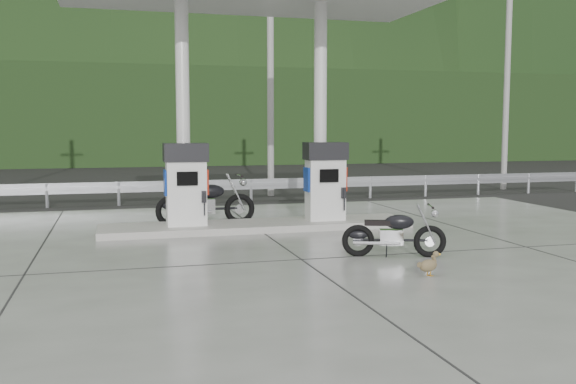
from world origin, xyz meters
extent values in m
plane|color=black|center=(0.00, 0.00, 0.00)|extent=(160.00, 160.00, 0.00)
cube|color=slate|center=(0.00, 0.00, 0.01)|extent=(18.00, 14.00, 0.02)
cube|color=#9C9991|center=(0.00, 2.50, 0.10)|extent=(7.00, 1.40, 0.15)
cylinder|color=white|center=(-1.60, 2.90, 2.67)|extent=(0.30, 0.30, 5.00)
cylinder|color=white|center=(1.60, 2.90, 2.67)|extent=(0.30, 0.30, 5.00)
cube|color=black|center=(0.00, 11.50, 0.00)|extent=(60.00, 7.00, 0.01)
cylinder|color=#969591|center=(2.00, 9.50, 4.00)|extent=(0.22, 0.22, 8.00)
cylinder|color=#969591|center=(11.00, 9.50, 4.00)|extent=(0.22, 0.22, 8.00)
cube|color=black|center=(0.00, 30.00, 3.00)|extent=(80.00, 6.00, 6.00)
camera|label=1|loc=(-3.09, -11.52, 2.30)|focal=40.00mm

